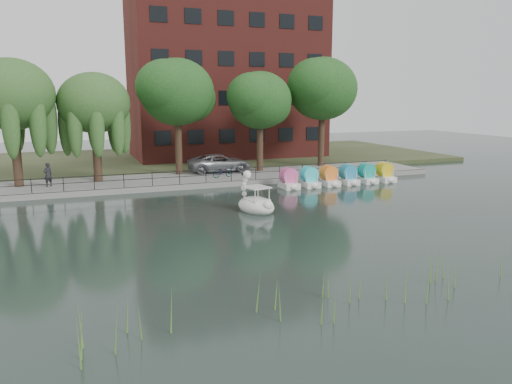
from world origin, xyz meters
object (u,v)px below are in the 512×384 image
minivan (220,162)px  bicycle (223,171)px  pedestrian (48,173)px  swan_boat (255,203)px

minivan → bicycle: (-0.70, -3.01, -0.37)m
pedestrian → swan_boat: size_ratio=0.63×
bicycle → pedestrian: pedestrian is taller
pedestrian → swan_boat: 16.08m
minivan → pedestrian: bearing=100.5°
pedestrian → swan_boat: pedestrian is taller
swan_boat → minivan: bearing=67.1°
minivan → bicycle: bearing=167.0°
bicycle → pedestrian: bearing=75.1°
minivan → pedestrian: size_ratio=3.16×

